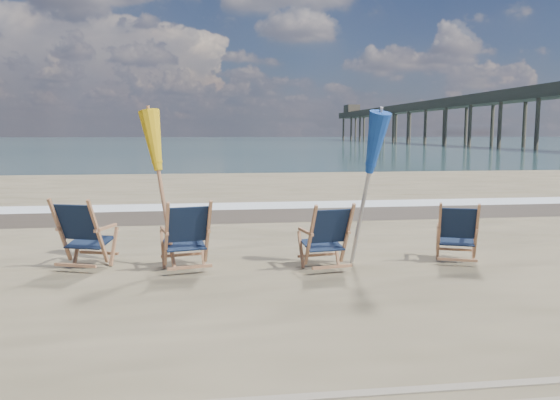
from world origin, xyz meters
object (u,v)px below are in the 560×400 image
Objects in this scene: beach_chair_2 at (347,236)px; umbrella_blue at (365,146)px; umbrella_yellow at (161,147)px; beach_chair_0 at (98,235)px; beach_chair_1 at (208,235)px; beach_chair_3 at (476,234)px; fishing_pier at (462,115)px.

beach_chair_2 is 1.28m from umbrella_blue.
umbrella_yellow is at bearing 173.06° from umbrella_blue.
umbrella_yellow is (0.87, 0.12, 1.20)m from beach_chair_0.
beach_chair_3 is at bearing 164.42° from beach_chair_1.
beach_chair_3 is 0.41× the size of umbrella_blue.
beach_chair_0 is 1.02× the size of beach_chair_1.
umbrella_blue is (0.28, 0.16, 1.24)m from beach_chair_2.
beach_chair_3 is (3.83, -0.22, -0.05)m from beach_chair_1.
beach_chair_0 is at bearing -119.32° from fishing_pier.
beach_chair_2 is (1.91, -0.25, -0.02)m from beach_chair_1.
beach_chair_2 is 2.86m from umbrella_yellow.
umbrella_yellow is 1.00× the size of umbrella_blue.
beach_chair_2 is 81.72m from fishing_pier.
fishing_pier reaches higher than beach_chair_0.
beach_chair_1 is at bearing -118.36° from fishing_pier.
beach_chair_0 is 3.43m from beach_chair_2.
umbrella_yellow reaches higher than beach_chair_0.
beach_chair_2 is at bearing 160.38° from beach_chair_1.
umbrella_blue is at bearing -116.98° from fishing_pier.
umbrella_yellow is at bearing -152.81° from beach_chair_0.
beach_chair_2 is 1.91m from beach_chair_3.
beach_chair_0 is 0.01× the size of fishing_pier.
umbrella_yellow reaches higher than beach_chair_2.
beach_chair_2 is at bearing 22.38° from beach_chair_3.
beach_chair_0 is at bearing 176.48° from umbrella_blue.
umbrella_yellow is 82.40m from fishing_pier.
beach_chair_3 is 4.65m from umbrella_yellow.
beach_chair_1 is 1.38m from umbrella_yellow.
beach_chair_0 reaches higher than beach_chair_2.
beach_chair_3 is at bearing -4.74° from umbrella_blue.
beach_chair_1 is at bearing -16.86° from beach_chair_2.
umbrella_blue reaches higher than umbrella_yellow.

